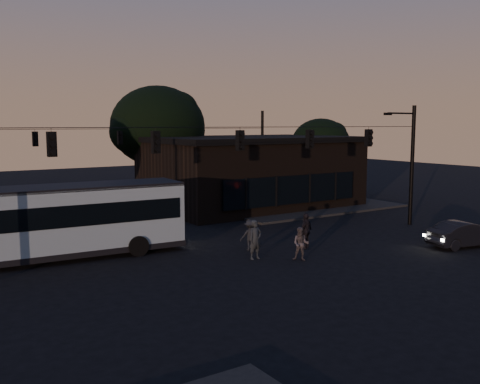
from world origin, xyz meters
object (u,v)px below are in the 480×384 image
building (251,171)px  bus (53,219)px  pedestrian_c (306,231)px  pedestrian_b (301,244)px  pedestrian_a (255,240)px  pedestrian_d (250,235)px  car (465,234)px

building → bus: building is taller
building → pedestrian_c: 14.71m
bus → pedestrian_c: bus is taller
pedestrian_b → bus: bearing=-166.3°
pedestrian_a → pedestrian_b: size_ratio=1.19×
building → pedestrian_b: building is taller
pedestrian_b → pedestrian_c: bearing=91.9°
building → pedestrian_c: size_ratio=8.32×
bus → pedestrian_d: bearing=-18.3°
pedestrian_c → pedestrian_b: bearing=19.7°
car → pedestrian_b: (-8.92, 2.56, 0.12)m
pedestrian_b → pedestrian_d: bearing=153.7°
pedestrian_d → car: bearing=164.2°
car → pedestrian_b: 9.28m
pedestrian_a → pedestrian_d: 1.79m
pedestrian_b → pedestrian_a: bearing=-172.6°
bus → pedestrian_b: bearing=-30.5°
car → pedestrian_d: pedestrian_d is taller
pedestrian_b → building: bearing=111.3°
car → building: bearing=15.6°
pedestrian_a → pedestrian_b: 2.14m
pedestrian_c → pedestrian_d: bearing=-50.5°
pedestrian_c → building: bearing=-137.7°
pedestrian_a → pedestrian_b: (1.62, -1.40, -0.15)m
building → car: (1.27, -17.64, -2.04)m
car → pedestrian_a: size_ratio=2.17×
car → pedestrian_b: pedestrian_b is taller
building → pedestrian_b: bearing=-116.9°
pedestrian_a → pedestrian_c: bearing=3.5°
building → pedestrian_d: building is taller
building → car: building is taller
pedestrian_a → pedestrian_d: (0.78, 1.60, -0.16)m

